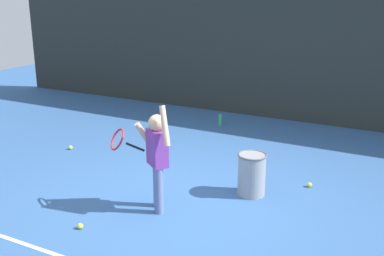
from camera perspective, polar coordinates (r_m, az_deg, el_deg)
The scene contains 10 objects.
ground_plane at distance 5.99m, azimuth -1.45°, elevation -8.98°, with size 20.00×20.00×0.00m, color #335B93.
back_fence_windscreen at distance 9.48m, azimuth 11.76°, elevation 11.55°, with size 13.82×0.08×3.58m, color #282D2B.
fence_post_0 at distance 13.13m, azimuth -18.46°, elevation 12.78°, with size 0.09×0.09×3.73m, color slate.
fence_post_1 at distance 10.39m, azimuth -0.40°, elevation 12.75°, with size 0.09×0.09×3.73m, color slate.
tennis_player at distance 5.53m, azimuth -4.49°, elevation -3.15°, with size 0.89×0.52×1.35m.
ball_hopper at distance 6.12m, azimuth 7.33°, elevation -5.61°, with size 0.38×0.38×0.56m.
water_bottle at distance 9.18m, azimuth 3.49°, elevation 1.03°, with size 0.07×0.07×0.22m, color green.
tennis_ball_1 at distance 5.50m, azimuth -13.57°, elevation -11.62°, with size 0.07×0.07×0.07m, color #CCE033.
tennis_ball_3 at distance 6.58m, azimuth 14.22°, elevation -6.78°, with size 0.07×0.07×0.07m, color #CCE033.
tennis_ball_4 at distance 8.07m, azimuth -14.69°, elevation -2.34°, with size 0.07×0.07×0.07m, color #CCE033.
Camera 1 is at (2.65, -4.69, 2.62)m, focal length 43.45 mm.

